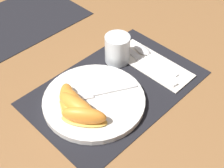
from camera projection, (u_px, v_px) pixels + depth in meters
ground_plane at (116, 88)px, 0.86m from camera, size 3.00×3.00×0.00m
placemat at (116, 87)px, 0.85m from camera, size 0.47×0.31×0.00m
placemat_far at (13, 23)px, 1.08m from camera, size 0.47×0.31×0.00m
plate at (94, 101)px, 0.81m from camera, size 0.27×0.27×0.02m
juice_glass at (117, 50)px, 0.91m from camera, size 0.07×0.07×0.08m
napkin at (152, 64)px, 0.92m from camera, size 0.10×0.24×0.00m
knife at (150, 67)px, 0.90m from camera, size 0.04×0.21×0.01m
spoon at (147, 54)px, 0.94m from camera, size 0.04×0.18×0.01m
fork at (96, 94)px, 0.81m from camera, size 0.18×0.11×0.00m
citrus_wedge_0 at (68, 100)px, 0.78m from camera, size 0.10×0.12×0.03m
citrus_wedge_1 at (74, 104)px, 0.76m from camera, size 0.07×0.12×0.04m
citrus_wedge_2 at (78, 108)px, 0.75m from camera, size 0.05×0.13×0.05m
citrus_wedge_3 at (84, 116)px, 0.73m from camera, size 0.10×0.12×0.05m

